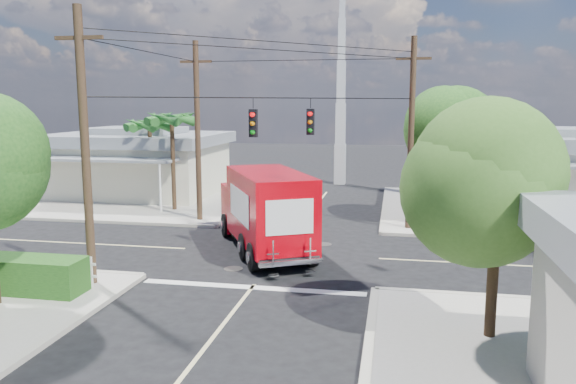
# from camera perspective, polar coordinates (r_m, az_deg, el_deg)

# --- Properties ---
(ground) EXTENTS (120.00, 120.00, 0.00)m
(ground) POSITION_cam_1_polar(r_m,az_deg,el_deg) (22.77, -0.95, -6.26)
(ground) COLOR black
(ground) RESTS_ON ground
(sidewalk_ne) EXTENTS (14.12, 14.12, 0.14)m
(sidewalk_ne) POSITION_cam_1_polar(r_m,az_deg,el_deg) (33.53, 21.63, -1.80)
(sidewalk_ne) COLOR #A9A499
(sidewalk_ne) RESTS_ON ground
(sidewalk_nw) EXTENTS (14.12, 14.12, 0.14)m
(sidewalk_nw) POSITION_cam_1_polar(r_m,az_deg,el_deg) (36.33, -14.37, -0.64)
(sidewalk_nw) COLOR #A9A499
(sidewalk_nw) RESTS_ON ground
(road_markings) EXTENTS (32.00, 32.00, 0.01)m
(road_markings) POSITION_cam_1_polar(r_m,az_deg,el_deg) (21.39, -1.76, -7.27)
(road_markings) COLOR beige
(road_markings) RESTS_ON ground
(building_ne) EXTENTS (11.80, 10.20, 4.50)m
(building_ne) POSITION_cam_1_polar(r_m,az_deg,el_deg) (34.61, 24.15, 2.14)
(building_ne) COLOR beige
(building_ne) RESTS_ON sidewalk_ne
(building_nw) EXTENTS (10.80, 10.20, 4.30)m
(building_nw) POSITION_cam_1_polar(r_m,az_deg,el_deg) (37.95, -15.02, 3.01)
(building_nw) COLOR beige
(building_nw) RESTS_ON sidewalk_nw
(radio_tower) EXTENTS (0.80, 0.80, 17.00)m
(radio_tower) POSITION_cam_1_polar(r_m,az_deg,el_deg) (41.69, 5.39, 8.51)
(radio_tower) COLOR silver
(radio_tower) RESTS_ON ground
(tree_ne_front) EXTENTS (4.21, 4.14, 6.66)m
(tree_ne_front) POSITION_cam_1_polar(r_m,az_deg,el_deg) (28.41, 16.40, 6.18)
(tree_ne_front) COLOR #422D1C
(tree_ne_front) RESTS_ON sidewalk_ne
(tree_ne_back) EXTENTS (3.77, 3.66, 5.82)m
(tree_ne_back) POSITION_cam_1_polar(r_m,az_deg,el_deg) (30.97, 20.77, 5.09)
(tree_ne_back) COLOR #422D1C
(tree_ne_back) RESTS_ON sidewalk_ne
(tree_se) EXTENTS (3.67, 3.54, 5.62)m
(tree_se) POSITION_cam_1_polar(r_m,az_deg,el_deg) (14.61, 20.63, 0.71)
(tree_se) COLOR #422D1C
(tree_se) RESTS_ON sidewalk_se
(palm_nw_front) EXTENTS (3.01, 3.08, 5.59)m
(palm_nw_front) POSITION_cam_1_polar(r_m,az_deg,el_deg) (31.40, -11.73, 7.10)
(palm_nw_front) COLOR #422D1C
(palm_nw_front) RESTS_ON sidewalk_nw
(palm_nw_back) EXTENTS (3.01, 3.08, 5.19)m
(palm_nw_back) POSITION_cam_1_polar(r_m,az_deg,el_deg) (33.58, -13.90, 6.50)
(palm_nw_back) COLOR #422D1C
(palm_nw_back) RESTS_ON sidewalk_nw
(utility_poles) EXTENTS (12.00, 10.68, 9.00)m
(utility_poles) POSITION_cam_1_polar(r_m,az_deg,el_deg) (23.93, -3.93, 5.82)
(utility_poles) COLOR #473321
(utility_poles) RESTS_ON ground
(picket_fence) EXTENTS (5.94, 0.06, 1.00)m
(picket_fence) POSITION_cam_1_polar(r_m,az_deg,el_deg) (20.79, -26.11, -6.75)
(picket_fence) COLOR silver
(picket_fence) RESTS_ON sidewalk_sw
(vending_boxes) EXTENTS (1.90, 0.50, 1.10)m
(vending_boxes) POSITION_cam_1_polar(r_m,az_deg,el_deg) (28.28, 14.70, -2.09)
(vending_boxes) COLOR #A71B25
(vending_boxes) RESTS_ON sidewalk_ne
(delivery_truck) EXTENTS (5.53, 7.90, 3.34)m
(delivery_truck) POSITION_cam_1_polar(r_m,az_deg,el_deg) (22.80, -2.34, -1.86)
(delivery_truck) COLOR black
(delivery_truck) RESTS_ON ground
(parked_car) EXTENTS (6.38, 3.87, 1.66)m
(parked_car) POSITION_cam_1_polar(r_m,az_deg,el_deg) (26.03, 22.55, -3.14)
(parked_car) COLOR silver
(parked_car) RESTS_ON ground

